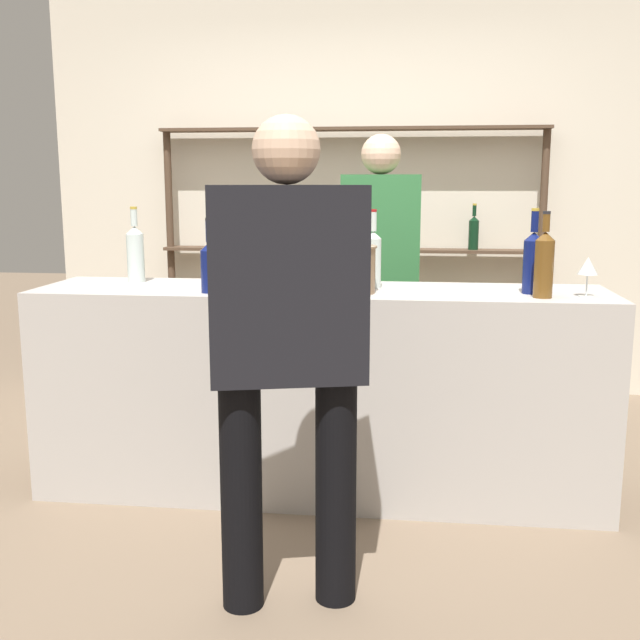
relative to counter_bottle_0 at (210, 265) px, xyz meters
name	(u,v)px	position (x,y,z in m)	size (l,w,h in m)	color
ground_plane	(320,488)	(0.46, 0.17, -1.07)	(16.00, 16.00, 0.00)	#7A6651
bar_counter	(320,391)	(0.46, 0.17, -0.60)	(2.57, 0.59, 0.95)	#B7B2AD
back_wall	(353,186)	(0.46, 2.07, 0.33)	(4.17, 0.12, 2.80)	beige
back_shelf	(349,217)	(0.45, 1.89, 0.13)	(2.55, 0.18, 1.78)	#4C3828
counter_bottle_0	(210,265)	(0.00, 0.00, 0.00)	(0.08, 0.08, 0.32)	#0F1956
counter_bottle_1	(135,252)	(-0.45, 0.30, 0.02)	(0.08, 0.08, 0.36)	silver
counter_bottle_2	(533,261)	(1.38, 0.14, 0.02)	(0.08, 0.08, 0.36)	#0F1956
counter_bottle_3	(544,263)	(1.41, 0.02, 0.02)	(0.08, 0.08, 0.36)	brown
counter_bottle_4	(373,257)	(0.69, 0.24, 0.02)	(0.07, 0.07, 0.35)	silver
wine_glass	(588,267)	(1.59, 0.07, 0.01)	(0.08, 0.08, 0.17)	silver
ice_bucket	(349,269)	(0.60, 0.07, -0.02)	(0.24, 0.24, 0.20)	#846647
customer_center	(288,334)	(0.47, -0.80, -0.13)	(0.54, 0.33, 1.63)	black
server_behind_counter	(379,259)	(0.69, 1.12, -0.08)	(0.45, 0.22, 1.69)	black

